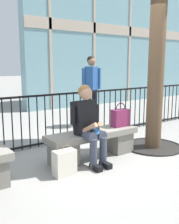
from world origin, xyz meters
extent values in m
plane|color=gray|center=(0.00, 0.00, 0.00)|extent=(60.00, 60.00, 0.00)
cube|color=gray|center=(0.00, 0.00, 0.40)|extent=(1.60, 0.44, 0.10)
cube|color=slate|center=(-0.56, 0.00, 0.17)|extent=(0.36, 0.37, 0.35)
cube|color=slate|center=(0.56, 0.00, 0.17)|extent=(0.36, 0.37, 0.35)
cylinder|color=#383D4C|center=(-0.28, -0.18, 0.47)|extent=(0.15, 0.40, 0.15)
cylinder|color=#383D4C|center=(-0.28, -0.38, 0.23)|extent=(0.11, 0.11, 0.45)
cube|color=black|center=(-0.28, -0.44, 0.04)|extent=(0.09, 0.22, 0.08)
cylinder|color=#383D4C|center=(-0.10, -0.18, 0.47)|extent=(0.15, 0.40, 0.15)
cylinder|color=#383D4C|center=(-0.10, -0.38, 0.23)|extent=(0.11, 0.11, 0.45)
cube|color=black|center=(-0.10, -0.44, 0.04)|extent=(0.09, 0.22, 0.08)
cube|color=black|center=(-0.19, -0.04, 0.71)|extent=(0.36, 0.30, 0.55)
cylinder|color=black|center=(-0.41, -0.04, 0.76)|extent=(0.08, 0.08, 0.26)
cylinder|color=tan|center=(-0.27, -0.26, 0.59)|extent=(0.16, 0.28, 0.20)
cylinder|color=black|center=(0.03, -0.04, 0.76)|extent=(0.08, 0.08, 0.26)
cylinder|color=tan|center=(-0.11, -0.26, 0.59)|extent=(0.16, 0.28, 0.20)
cube|color=#2D6BB7|center=(-0.19, -0.32, 0.57)|extent=(0.07, 0.10, 0.13)
sphere|color=tan|center=(-0.19, -0.06, 1.08)|extent=(0.20, 0.20, 0.20)
sphere|color=olive|center=(-0.19, -0.03, 1.11)|extent=(0.20, 0.20, 0.20)
cube|color=#7A234C|center=(0.58, -0.01, 0.60)|extent=(0.32, 0.15, 0.30)
torus|color=#49152D|center=(0.58, -0.01, 0.75)|extent=(0.22, 0.02, 0.22)
cube|color=beige|center=(-0.73, -0.32, 0.18)|extent=(0.31, 0.18, 0.36)
torus|color=slate|center=(-0.73, -0.38, 0.38)|extent=(0.15, 0.01, 0.15)
torus|color=slate|center=(-0.73, -0.25, 0.38)|extent=(0.15, 0.01, 0.15)
cylinder|color=black|center=(1.26, 1.89, 0.45)|extent=(0.13, 0.13, 0.90)
cube|color=black|center=(1.26, 1.85, 0.03)|extent=(0.09, 0.22, 0.06)
cylinder|color=black|center=(1.46, 1.89, 0.45)|extent=(0.13, 0.13, 0.90)
cube|color=black|center=(1.46, 1.85, 0.03)|extent=(0.09, 0.22, 0.06)
cube|color=#234C8C|center=(1.36, 1.89, 1.18)|extent=(0.44, 0.39, 0.56)
cylinder|color=#234C8C|center=(1.12, 1.89, 1.16)|extent=(0.08, 0.08, 0.52)
cylinder|color=#234C8C|center=(1.59, 1.89, 1.16)|extent=(0.08, 0.08, 0.52)
sphere|color=#8E664C|center=(1.36, 1.89, 1.58)|extent=(0.20, 0.20, 0.20)
sphere|color=black|center=(1.36, 1.91, 1.61)|extent=(0.20, 0.20, 0.20)
cylinder|color=black|center=(-1.11, 1.07, 0.49)|extent=(0.02, 0.02, 0.97)
cylinder|color=black|center=(-0.95, 1.07, 0.49)|extent=(0.02, 0.02, 0.97)
cylinder|color=black|center=(-0.79, 1.07, 0.49)|extent=(0.02, 0.02, 0.97)
cylinder|color=black|center=(-0.63, 1.07, 0.49)|extent=(0.02, 0.02, 0.97)
cylinder|color=black|center=(-0.47, 1.07, 0.49)|extent=(0.02, 0.02, 0.97)
cylinder|color=black|center=(-0.32, 1.07, 0.49)|extent=(0.02, 0.02, 0.97)
cylinder|color=black|center=(-0.16, 1.07, 0.49)|extent=(0.02, 0.02, 0.97)
cylinder|color=black|center=(0.00, 1.07, 0.49)|extent=(0.02, 0.02, 0.97)
cylinder|color=black|center=(0.16, 1.07, 0.49)|extent=(0.02, 0.02, 0.97)
cylinder|color=black|center=(0.32, 1.07, 0.49)|extent=(0.02, 0.02, 0.97)
cylinder|color=black|center=(0.47, 1.07, 0.49)|extent=(0.02, 0.02, 0.97)
cylinder|color=black|center=(0.63, 1.07, 0.49)|extent=(0.02, 0.02, 0.97)
cylinder|color=black|center=(0.79, 1.07, 0.49)|extent=(0.02, 0.02, 0.97)
cylinder|color=black|center=(0.95, 1.07, 0.49)|extent=(0.02, 0.02, 0.97)
cylinder|color=black|center=(1.11, 1.07, 0.49)|extent=(0.02, 0.02, 0.97)
cylinder|color=black|center=(1.26, 1.07, 0.49)|extent=(0.02, 0.02, 0.97)
cylinder|color=black|center=(1.42, 1.07, 0.49)|extent=(0.02, 0.02, 0.97)
cylinder|color=black|center=(1.58, 1.07, 0.49)|extent=(0.02, 0.02, 0.97)
cylinder|color=black|center=(1.74, 1.07, 0.49)|extent=(0.02, 0.02, 0.97)
cylinder|color=black|center=(1.89, 1.07, 0.49)|extent=(0.02, 0.02, 0.97)
cylinder|color=black|center=(2.05, 1.07, 0.49)|extent=(0.02, 0.02, 0.97)
cylinder|color=black|center=(2.21, 1.07, 0.49)|extent=(0.02, 0.02, 0.97)
cylinder|color=black|center=(2.37, 1.07, 0.49)|extent=(0.02, 0.02, 0.97)
cylinder|color=black|center=(2.53, 1.07, 0.49)|extent=(0.02, 0.02, 0.97)
cylinder|color=black|center=(2.68, 1.07, 0.49)|extent=(0.02, 0.02, 0.97)
cylinder|color=black|center=(2.84, 1.07, 0.49)|extent=(0.02, 0.02, 0.97)
cylinder|color=black|center=(3.00, 1.07, 0.49)|extent=(0.02, 0.02, 0.97)
cylinder|color=black|center=(3.16, 1.07, 0.49)|extent=(0.02, 0.02, 0.97)
cylinder|color=black|center=(3.32, 1.07, 0.49)|extent=(0.02, 0.02, 0.97)
cylinder|color=black|center=(3.47, 1.07, 0.49)|extent=(0.02, 0.02, 0.97)
cylinder|color=black|center=(3.63, 1.07, 0.49)|extent=(0.02, 0.02, 0.97)
cylinder|color=black|center=(3.79, 1.07, 0.49)|extent=(0.02, 0.02, 0.97)
cube|color=black|center=(0.00, 1.07, 0.05)|extent=(8.21, 0.04, 0.04)
cube|color=black|center=(0.00, 1.07, 0.95)|extent=(8.21, 0.04, 0.04)
cylinder|color=black|center=(1.24, -0.19, 0.01)|extent=(1.05, 1.05, 0.01)
torus|color=black|center=(1.24, -0.19, 0.01)|extent=(1.08, 1.08, 0.03)
cylinder|color=brown|center=(1.24, -0.19, 1.70)|extent=(0.29, 0.29, 3.40)
cube|color=#AD9E8C|center=(5.24, 4.57, 2.80)|extent=(8.90, 0.04, 0.36)
camera|label=1|loc=(-2.47, -3.31, 1.52)|focal=42.24mm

